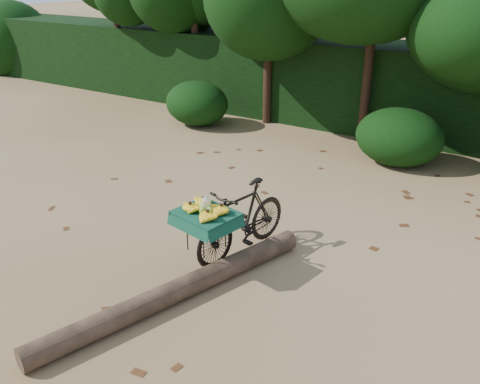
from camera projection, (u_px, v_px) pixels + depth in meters
The scene contains 7 objects.
ground at pixel (183, 240), 6.66m from camera, with size 80.00×80.00×0.00m, color tan.
vendor_bicycle at pixel (241, 219), 6.18m from camera, with size 0.84×1.71×0.93m.
fallen_log at pixel (179, 289), 5.43m from camera, with size 0.24×0.24×3.36m, color brown.
hedge_backdrop at pixel (360, 85), 11.14m from camera, with size 26.00×1.80×1.80m, color black.
tree_row at pixel (321, 34), 10.39m from camera, with size 14.50×2.00×4.00m, color black, non-canonical shape.
bush_clumps at pixel (346, 131), 9.54m from camera, with size 8.80×1.70×0.90m, color black, non-canonical shape.
leaf_litter at pixel (212, 220), 7.16m from camera, with size 7.00×7.30×0.01m, color #4F2B15, non-canonical shape.
Camera 1 is at (3.78, -4.50, 3.29)m, focal length 38.00 mm.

